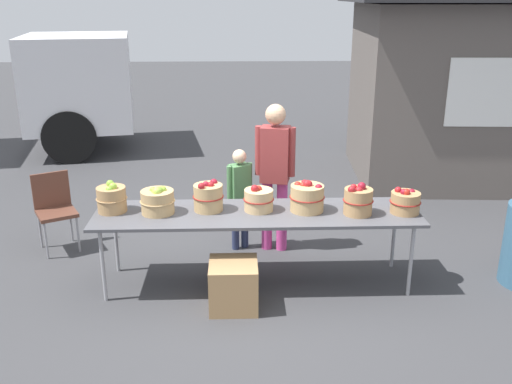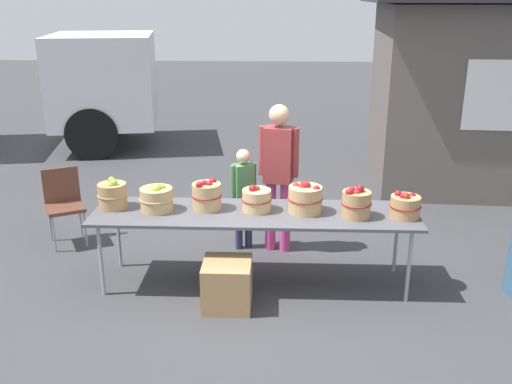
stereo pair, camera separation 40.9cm
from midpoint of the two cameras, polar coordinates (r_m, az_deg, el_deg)
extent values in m
plane|color=#38383A|center=(5.68, -1.98, -9.15)|extent=(40.00, 40.00, 0.00)
cube|color=#4C4C51|center=(5.37, -2.07, -2.24)|extent=(3.10, 0.76, 0.03)
cylinder|color=#99999E|center=(5.45, -17.36, -7.16)|extent=(0.04, 0.04, 0.72)
cylinder|color=#99999E|center=(5.44, 13.34, -6.83)|extent=(0.04, 0.04, 0.72)
cylinder|color=#99999E|center=(5.97, -15.92, -4.62)|extent=(0.04, 0.04, 0.72)
cylinder|color=#99999E|center=(5.96, 11.88, -4.31)|extent=(0.04, 0.04, 0.72)
cylinder|color=#A87F51|center=(5.57, -16.46, -0.75)|extent=(0.27, 0.27, 0.24)
torus|color=#A87F51|center=(5.57, -16.47, -0.63)|extent=(0.29, 0.29, 0.01)
sphere|color=#8CB738|center=(5.50, -16.37, 0.50)|extent=(0.08, 0.08, 0.08)
sphere|color=#7AA833|center=(5.61, -16.59, 0.78)|extent=(0.07, 0.07, 0.07)
sphere|color=#7AA833|center=(5.49, -16.71, 0.17)|extent=(0.07, 0.07, 0.07)
sphere|color=#9EC647|center=(5.52, -16.33, 0.40)|extent=(0.07, 0.07, 0.07)
cylinder|color=tan|center=(5.43, -12.07, -1.02)|extent=(0.31, 0.31, 0.22)
torus|color=tan|center=(5.43, -12.08, -0.91)|extent=(0.33, 0.33, 0.01)
sphere|color=#7AA833|center=(5.42, -12.53, 0.13)|extent=(0.07, 0.07, 0.07)
sphere|color=#8CB738|center=(5.40, -11.60, 0.19)|extent=(0.08, 0.08, 0.08)
sphere|color=#7AA833|center=(5.37, -11.93, 0.04)|extent=(0.07, 0.07, 0.07)
sphere|color=#8CB738|center=(5.37, -12.36, 0.01)|extent=(0.07, 0.07, 0.07)
sphere|color=#9EC647|center=(5.34, -12.20, 0.00)|extent=(0.08, 0.08, 0.08)
sphere|color=#8CB738|center=(5.41, -11.71, 0.07)|extent=(0.06, 0.06, 0.06)
sphere|color=#7AA833|center=(5.38, -11.96, 0.13)|extent=(0.08, 0.08, 0.08)
cylinder|color=tan|center=(5.41, -7.02, -0.60)|extent=(0.28, 0.28, 0.25)
torus|color=maroon|center=(5.41, -7.03, -0.47)|extent=(0.30, 0.30, 0.01)
sphere|color=maroon|center=(5.29, -7.77, 0.56)|extent=(0.07, 0.07, 0.07)
sphere|color=maroon|center=(5.35, -6.81, 0.67)|extent=(0.07, 0.07, 0.07)
sphere|color=maroon|center=(5.43, -6.45, 0.95)|extent=(0.07, 0.07, 0.07)
sphere|color=maroon|center=(5.36, -7.29, 0.71)|extent=(0.07, 0.07, 0.07)
cylinder|color=tan|center=(5.38, -1.91, -0.86)|extent=(0.28, 0.28, 0.21)
torus|color=maroon|center=(5.38, -1.91, -0.75)|extent=(0.30, 0.30, 0.01)
sphere|color=maroon|center=(5.38, -2.00, 0.21)|extent=(0.08, 0.08, 0.08)
sphere|color=maroon|center=(5.36, -2.15, 0.11)|extent=(0.07, 0.07, 0.07)
sphere|color=#B22319|center=(5.36, -1.94, 0.27)|extent=(0.07, 0.07, 0.07)
sphere|color=maroon|center=(5.32, -2.34, 0.31)|extent=(0.07, 0.07, 0.07)
cylinder|color=tan|center=(5.37, 3.02, -0.65)|extent=(0.32, 0.32, 0.25)
torus|color=maroon|center=(5.37, 3.02, -0.52)|extent=(0.34, 0.34, 0.01)
sphere|color=maroon|center=(5.33, 3.17, 0.78)|extent=(0.07, 0.07, 0.07)
sphere|color=#B22319|center=(5.37, 2.08, 0.65)|extent=(0.08, 0.08, 0.08)
sphere|color=maroon|center=(5.33, 3.00, 0.78)|extent=(0.08, 0.08, 0.08)
sphere|color=#B22319|center=(5.34, 2.60, 0.62)|extent=(0.06, 0.06, 0.06)
sphere|color=#B22319|center=(5.33, 3.05, 0.68)|extent=(0.06, 0.06, 0.06)
sphere|color=maroon|center=(5.44, 2.81, 0.85)|extent=(0.08, 0.08, 0.08)
sphere|color=maroon|center=(5.30, 4.17, 0.40)|extent=(0.07, 0.07, 0.07)
cylinder|color=#A87F51|center=(5.34, 8.15, -0.99)|extent=(0.27, 0.27, 0.25)
torus|color=maroon|center=(5.33, 8.15, -0.86)|extent=(0.29, 0.29, 0.01)
sphere|color=#B22319|center=(5.32, 8.58, 0.33)|extent=(0.07, 0.07, 0.07)
sphere|color=maroon|center=(5.31, 7.69, 0.43)|extent=(0.07, 0.07, 0.07)
sphere|color=maroon|center=(5.22, 7.46, 0.20)|extent=(0.07, 0.07, 0.07)
sphere|color=#B22319|center=(5.29, 8.26, 0.17)|extent=(0.08, 0.08, 0.08)
sphere|color=maroon|center=(5.29, 8.49, 0.55)|extent=(0.08, 0.08, 0.08)
sphere|color=maroon|center=(5.27, 8.20, 0.12)|extent=(0.07, 0.07, 0.07)
cylinder|color=#A87F51|center=(5.46, 12.82, -1.08)|extent=(0.27, 0.27, 0.20)
torus|color=maroon|center=(5.45, 12.82, -0.98)|extent=(0.29, 0.29, 0.01)
sphere|color=maroon|center=(5.48, 13.44, -0.08)|extent=(0.07, 0.07, 0.07)
sphere|color=maroon|center=(5.39, 12.66, -0.05)|extent=(0.07, 0.07, 0.07)
sphere|color=maroon|center=(5.44, 12.12, 0.16)|extent=(0.07, 0.07, 0.07)
sphere|color=maroon|center=(5.41, 12.90, -0.20)|extent=(0.07, 0.07, 0.07)
sphere|color=#B22319|center=(5.41, 12.80, -0.09)|extent=(0.07, 0.07, 0.07)
sphere|color=#B22319|center=(5.38, 12.90, -0.07)|extent=(0.07, 0.07, 0.07)
cylinder|color=#CC3F8C|center=(6.22, 0.75, -2.46)|extent=(0.12, 0.12, 0.80)
cylinder|color=#CC3F8C|center=(6.25, -0.76, -2.36)|extent=(0.12, 0.12, 0.80)
cube|color=maroon|center=(6.01, -0.01, 3.82)|extent=(0.34, 0.28, 0.60)
sphere|color=tan|center=(5.91, -0.01, 7.85)|extent=(0.22, 0.22, 0.22)
cylinder|color=maroon|center=(5.97, 1.65, 4.04)|extent=(0.08, 0.08, 0.53)
cylinder|color=maroon|center=(6.03, -1.65, 4.20)|extent=(0.08, 0.08, 0.53)
cylinder|color=#262D4C|center=(6.33, -3.01, -3.25)|extent=(0.08, 0.08, 0.56)
cylinder|color=#262D4C|center=(6.29, -3.97, -3.45)|extent=(0.08, 0.08, 0.56)
cube|color=#4C7F4C|center=(6.14, -3.58, 0.88)|extent=(0.26, 0.23, 0.42)
sphere|color=beige|center=(6.05, -3.64, 3.59)|extent=(0.15, 0.15, 0.15)
cylinder|color=#4C7F4C|center=(6.18, -2.55, 1.26)|extent=(0.06, 0.06, 0.37)
cylinder|color=#4C7F4C|center=(6.08, -4.62, 0.91)|extent=(0.06, 0.06, 0.37)
cube|color=silver|center=(10.90, -18.49, 10.63)|extent=(2.13, 2.37, 1.60)
cube|color=black|center=(10.80, -14.09, 12.68)|extent=(0.34, 1.75, 0.80)
cylinder|color=black|center=(11.98, -18.39, 7.45)|extent=(0.93, 0.43, 0.90)
cylinder|color=black|center=(10.13, -19.45, 5.31)|extent=(0.93, 0.43, 0.90)
cube|color=#59514C|center=(9.17, 18.65, 9.47)|extent=(3.14, 2.58, 2.60)
cube|color=white|center=(8.07, 22.21, 9.28)|extent=(1.40, 0.12, 0.90)
cube|color=brown|center=(6.64, -21.22, -2.03)|extent=(0.54, 0.54, 0.04)
cube|color=brown|center=(6.74, -21.71, 0.20)|extent=(0.37, 0.21, 0.40)
cylinder|color=gray|center=(6.55, -22.18, -4.64)|extent=(0.02, 0.02, 0.42)
cylinder|color=gray|center=(6.59, -19.28, -4.12)|extent=(0.02, 0.02, 0.42)
cylinder|color=gray|center=(6.86, -22.63, -3.61)|extent=(0.02, 0.02, 0.42)
cylinder|color=gray|center=(6.90, -19.85, -3.12)|extent=(0.02, 0.02, 0.42)
cube|color=#A87F51|center=(5.19, -4.58, -9.42)|extent=(0.44, 0.44, 0.44)
camera|label=1|loc=(0.20, -92.09, -0.73)|focal=39.51mm
camera|label=2|loc=(0.20, 87.91, 0.73)|focal=39.51mm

